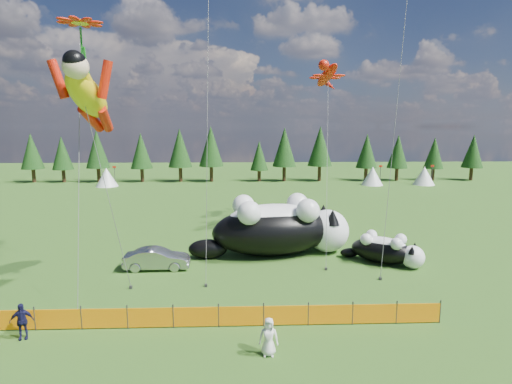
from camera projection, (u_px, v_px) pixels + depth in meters
ground at (203, 299)px, 20.68m from camera, size 160.00×160.00×0.00m
safety_fence at (196, 317)px, 17.64m from camera, size 22.06×0.06×1.10m
tree_line at (229, 157)px, 64.41m from camera, size 90.00×4.00×8.00m
festival_tents at (301, 176)px, 60.30m from camera, size 50.00×3.20×2.80m
cat_large at (280, 227)px, 27.62m from camera, size 11.29×5.16×4.09m
cat_small at (386, 250)px, 25.87m from camera, size 4.81×3.86×1.97m
car at (157, 259)px, 24.90m from camera, size 4.08×1.53×1.33m
spectator_c at (22, 321)px, 16.65m from camera, size 1.02×0.72×1.57m
spectator_e at (269, 337)px, 15.45m from camera, size 0.79×0.55×1.53m
superhero_kite at (87, 96)px, 18.52m from camera, size 4.05×4.42×12.31m
gecko_kite at (327, 76)px, 32.67m from camera, size 3.71×13.07×16.38m
flower_kite at (80, 26)px, 21.22m from camera, size 3.17×7.62×15.40m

